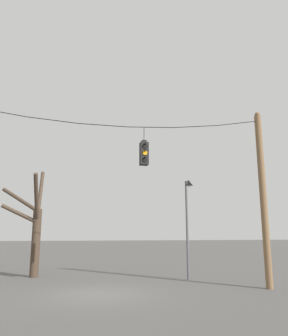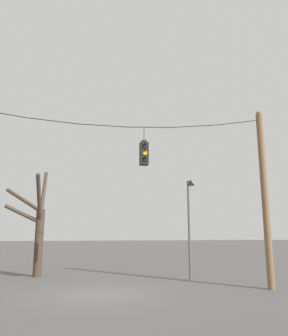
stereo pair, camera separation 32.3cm
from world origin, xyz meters
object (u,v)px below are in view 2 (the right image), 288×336
object	(u,v)px
traffic_light_near_right_pole	(144,153)
bare_tree	(37,226)
utility_pole_right	(265,196)
street_lamp	(190,211)

from	to	relation	value
traffic_light_near_right_pole	bare_tree	distance (m)	8.40
utility_pole_right	street_lamp	world-z (taller)	utility_pole_right
utility_pole_right	traffic_light_near_right_pole	size ratio (longest dim) A/B	4.81
utility_pole_right	traffic_light_near_right_pole	distance (m)	5.69
utility_pole_right	bare_tree	distance (m)	12.07
bare_tree	street_lamp	bearing A→B (deg)	-20.83
utility_pole_right	bare_tree	world-z (taller)	utility_pole_right
traffic_light_near_right_pole	street_lamp	xyz separation A→B (m)	(3.07, 3.23, -2.15)
utility_pole_right	traffic_light_near_right_pole	world-z (taller)	utility_pole_right
traffic_light_near_right_pole	bare_tree	xyz separation A→B (m)	(-4.82, 6.24, -2.89)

